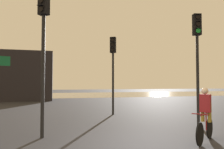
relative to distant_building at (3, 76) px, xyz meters
name	(u,v)px	position (x,y,z in m)	size (l,w,h in m)	color
ground_plane	(142,149)	(7.36, -19.11, -2.52)	(120.00, 120.00, 0.00)	#28282D
water_strip	(69,95)	(7.36, 10.00, -2.52)	(80.00, 16.00, 0.01)	gray
distant_building	(3,76)	(0.00, 0.00, 0.00)	(9.83, 4.00, 5.04)	black
traffic_light_near_right	(197,48)	(10.89, -16.71, 0.73)	(0.37, 0.38, 4.69)	black
traffic_light_near_left	(43,34)	(4.71, -17.17, 0.87)	(0.41, 0.42, 4.91)	black
traffic_light_center	(113,61)	(8.31, -12.63, 0.55)	(0.40, 0.42, 4.41)	black
cyclist	(205,114)	(9.50, -18.92, -1.70)	(1.38, 1.07, 1.62)	black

